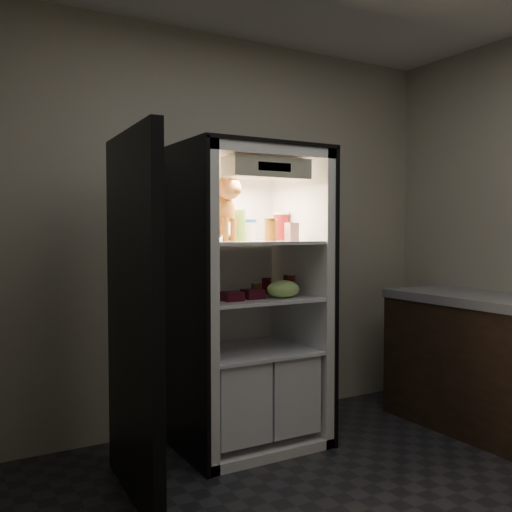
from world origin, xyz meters
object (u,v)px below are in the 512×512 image
at_px(tabby_cat, 216,215).
at_px(berry_box_left, 232,296).
at_px(salsa_jar, 271,230).
at_px(cream_carton, 292,232).
at_px(soda_can_c, 289,285).
at_px(parmesan_shaker, 240,225).
at_px(soda_can_a, 266,286).
at_px(pepper_jar, 281,226).
at_px(refrigerator, 244,319).
at_px(condiment_jar, 256,289).
at_px(soda_can_b, 289,286).
at_px(grape_bag, 283,289).
at_px(berry_box_right, 253,294).
at_px(mayo_tub, 249,230).

relative_size(tabby_cat, berry_box_left, 3.92).
relative_size(salsa_jar, cream_carton, 1.23).
xyz_separation_m(cream_carton, soda_can_c, (0.01, 0.05, -0.34)).
xyz_separation_m(parmesan_shaker, soda_can_a, (0.21, 0.02, -0.39)).
bearing_deg(soda_can_a, pepper_jar, 20.73).
distance_m(refrigerator, condiment_jar, 0.21).
xyz_separation_m(soda_can_b, berry_box_left, (-0.48, -0.12, -0.03)).
height_order(tabby_cat, pepper_jar, tabby_cat).
distance_m(refrigerator, pepper_jar, 0.67).
bearing_deg(pepper_jar, grape_bag, -120.38).
distance_m(soda_can_b, berry_box_right, 0.33).
bearing_deg(soda_can_a, parmesan_shaker, -175.69).
xyz_separation_m(salsa_jar, soda_can_c, (0.13, -0.00, -0.35)).
bearing_deg(berry_box_right, mayo_tub, 66.18).
xyz_separation_m(soda_can_b, grape_bag, (-0.14, -0.14, -0.00)).
distance_m(tabby_cat, berry_box_left, 0.52).
xyz_separation_m(grape_bag, berry_box_left, (-0.34, 0.02, -0.03)).
bearing_deg(grape_bag, condiment_jar, 116.40).
bearing_deg(soda_can_c, soda_can_b, 55.41).
bearing_deg(pepper_jar, soda_can_c, -108.27).
height_order(refrigerator, grape_bag, refrigerator).
bearing_deg(berry_box_right, cream_carton, -3.96).
height_order(parmesan_shaker, condiment_jar, parmesan_shaker).
xyz_separation_m(mayo_tub, berry_box_left, (-0.24, -0.23, -0.39)).
distance_m(parmesan_shaker, soda_can_c, 0.49).
bearing_deg(salsa_jar, berry_box_left, -166.88).
xyz_separation_m(cream_carton, grape_bag, (-0.09, -0.04, -0.35)).
height_order(berry_box_left, berry_box_right, berry_box_right).
height_order(parmesan_shaker, soda_can_a, parmesan_shaker).
bearing_deg(condiment_jar, salsa_jar, -56.78).
bearing_deg(berry_box_right, berry_box_left, -167.86).
relative_size(soda_can_a, berry_box_left, 1.04).
height_order(soda_can_c, grape_bag, soda_can_c).
height_order(mayo_tub, soda_can_b, mayo_tub).
bearing_deg(grape_bag, refrigerator, 124.06).
xyz_separation_m(refrigerator, tabby_cat, (-0.20, -0.00, 0.66)).
xyz_separation_m(mayo_tub, soda_can_a, (0.11, -0.03, -0.36)).
bearing_deg(mayo_tub, grape_bag, -69.28).
bearing_deg(condiment_jar, refrigerator, 144.47).
bearing_deg(grape_bag, soda_can_c, 41.45).
height_order(soda_can_a, berry_box_left, soda_can_a).
bearing_deg(refrigerator, berry_box_left, -133.81).
xyz_separation_m(salsa_jar, berry_box_right, (-0.15, -0.04, -0.39)).
height_order(cream_carton, condiment_jar, cream_carton).
xyz_separation_m(salsa_jar, soda_can_a, (0.05, 0.13, -0.36)).
bearing_deg(condiment_jar, mayo_tub, 96.36).
bearing_deg(tabby_cat, mayo_tub, -11.23).
height_order(salsa_jar, soda_can_a, salsa_jar).
distance_m(tabby_cat, salsa_jar, 0.35).
bearing_deg(mayo_tub, tabby_cat, -171.71).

